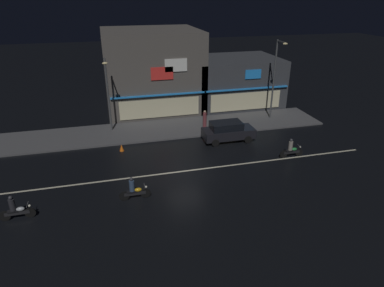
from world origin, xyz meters
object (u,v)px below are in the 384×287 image
pedestrian_on_sidewalk (205,120)px  motorcycle_opposite_lane (291,149)px  parked_car_near_kerb (228,131)px  motorcycle_following (15,209)px  traffic_cone (122,148)px  streetlamp_west (108,89)px  streetlamp_mid (275,74)px  motorcycle_lead (134,190)px

pedestrian_on_sidewalk → motorcycle_opposite_lane: bearing=-122.1°
parked_car_near_kerb → motorcycle_following: bearing=25.9°
parked_car_near_kerb → motorcycle_following: 16.66m
traffic_cone → parked_car_near_kerb: bearing=-1.1°
streetlamp_west → traffic_cone: 5.54m
streetlamp_mid → motorcycle_following: size_ratio=3.91×
pedestrian_on_sidewalk → motorcycle_opposite_lane: size_ratio=0.91×
streetlamp_mid → traffic_cone: 15.72m
pedestrian_on_sidewalk → parked_car_near_kerb: size_ratio=0.40×
streetlamp_west → traffic_cone: streetlamp_west is taller
parked_car_near_kerb → motorcycle_following: parked_car_near_kerb is taller
motorcycle_lead → motorcycle_opposite_lane: same height
streetlamp_mid → pedestrian_on_sidewalk: 8.01m
streetlamp_west → pedestrian_on_sidewalk: streetlamp_west is taller
motorcycle_following → traffic_cone: (6.20, 7.45, -0.36)m
pedestrian_on_sidewalk → motorcycle_lead: size_ratio=0.91×
motorcycle_following → motorcycle_lead: bearing=-172.3°
pedestrian_on_sidewalk → motorcycle_lead: (-7.29, -9.68, -0.31)m
streetlamp_mid → motorcycle_opposite_lane: size_ratio=3.91×
motorcycle_following → pedestrian_on_sidewalk: bearing=-139.5°
parked_car_near_kerb → motorcycle_opposite_lane: (3.61, -4.12, -0.24)m
motorcycle_following → motorcycle_opposite_lane: 18.86m
motorcycle_lead → motorcycle_opposite_lane: (12.09, 2.79, 0.00)m
pedestrian_on_sidewalk → parked_car_near_kerb: (1.20, -2.77, -0.07)m
motorcycle_lead → traffic_cone: bearing=-82.4°
parked_car_near_kerb → motorcycle_following: size_ratio=2.26×
motorcycle_lead → parked_car_near_kerb: bearing=-135.7°
streetlamp_mid → pedestrian_on_sidewalk: (-7.11, -1.02, -3.56)m
pedestrian_on_sidewalk → motorcycle_lead: bearing=166.0°
streetlamp_mid → traffic_cone: streetlamp_mid is taller
pedestrian_on_sidewalk → traffic_cone: bearing=131.9°
streetlamp_west → motorcycle_lead: 11.69m
streetlamp_west → streetlamp_mid: (15.29, -0.48, 0.54)m
streetlamp_west → traffic_cone: size_ratio=11.64×
motorcycle_lead → motorcycle_opposite_lane: 12.41m
streetlamp_mid → streetlamp_west: bearing=178.2°
streetlamp_west → motorcycle_lead: (0.90, -11.17, -3.33)m
streetlamp_west → motorcycle_following: streetlamp_west is taller
streetlamp_west → motorcycle_lead: streetlamp_west is taller
pedestrian_on_sidewalk → motorcycle_opposite_lane: (4.80, -6.88, -0.31)m
streetlamp_west → motorcycle_lead: size_ratio=3.37×
streetlamp_mid → parked_car_near_kerb: size_ratio=1.73×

